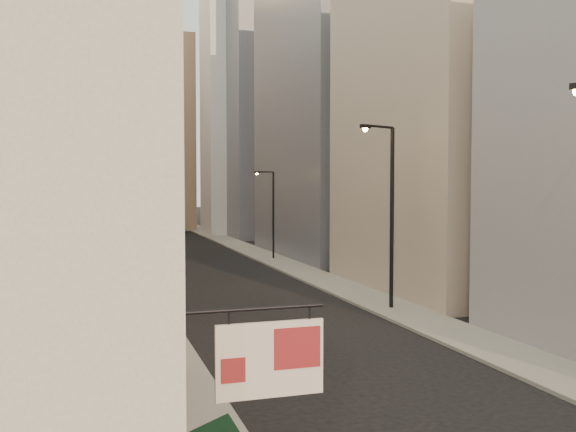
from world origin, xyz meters
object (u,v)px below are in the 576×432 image
Objects in this scene: clock_tower at (141,110)px; streetlamp_mid at (389,206)px; white_tower at (235,94)px; traffic_light_left at (131,231)px; streetlamp_far at (271,210)px.

clock_tower is 68.85m from streetlamp_mid.
clock_tower is 17.83m from white_tower.
traffic_light_left is at bearing -95.43° from clock_tower.
streetlamp_mid reaches higher than streetlamp_far.
clock_tower reaches higher than traffic_light_left.
streetlamp_far is (-3.52, -29.83, -14.17)m from white_tower.
traffic_light_left is at bearing -111.47° from white_tower.
streetlamp_mid is at bearing -83.98° from clock_tower.
white_tower is 4.29× the size of streetlamp_mid.
traffic_light_left is at bearing -156.74° from streetlamp_far.
streetlamp_mid is 17.37m from traffic_light_left.
white_tower is 5.34× the size of streetlamp_far.
clock_tower reaches higher than white_tower.
streetlamp_far is (0.37, 23.57, -1.09)m from streetlamp_mid.
traffic_light_left is at bearing 111.64° from streetlamp_mid.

